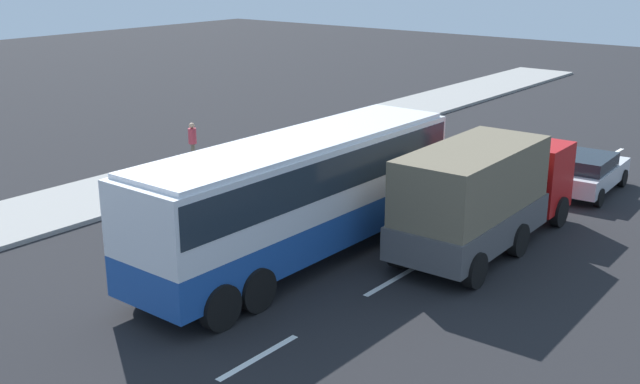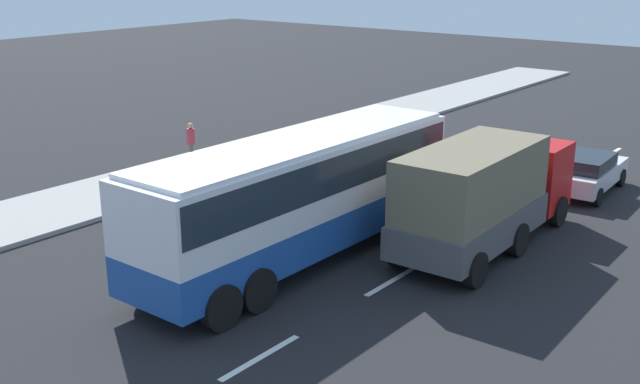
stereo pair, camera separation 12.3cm
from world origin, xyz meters
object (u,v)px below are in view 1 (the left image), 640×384
at_px(cargo_truck, 485,192).
at_px(car_yellow_taxi, 396,152).
at_px(coach_bus, 301,186).
at_px(car_silver_hatch, 588,172).
at_px(pedestrian_near_curb, 193,140).

xyz_separation_m(cargo_truck, car_yellow_taxi, (5.25, 6.46, -0.91)).
distance_m(coach_bus, car_silver_hatch, 11.96).
height_order(car_yellow_taxi, car_silver_hatch, car_yellow_taxi).
bearing_deg(coach_bus, car_silver_hatch, -19.29).
bearing_deg(coach_bus, car_yellow_taxi, 17.79).
relative_size(cargo_truck, pedestrian_near_curb, 4.62).
bearing_deg(pedestrian_near_curb, car_silver_hatch, -18.64).
bearing_deg(car_yellow_taxi, coach_bus, -165.08).
bearing_deg(cargo_truck, car_silver_hatch, -5.16).
distance_m(cargo_truck, car_silver_hatch, 7.22).
bearing_deg(car_silver_hatch, pedestrian_near_curb, 112.46).
height_order(cargo_truck, pedestrian_near_curb, cargo_truck).
bearing_deg(cargo_truck, coach_bus, 138.32).
xyz_separation_m(car_yellow_taxi, car_silver_hatch, (1.90, -6.92, -0.00)).
bearing_deg(coach_bus, pedestrian_near_curb, 63.52).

